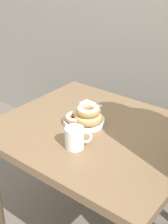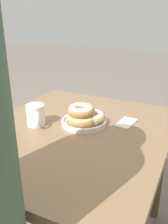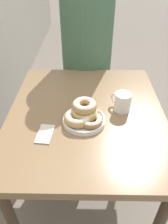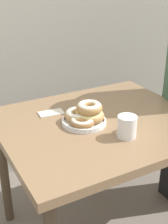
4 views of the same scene
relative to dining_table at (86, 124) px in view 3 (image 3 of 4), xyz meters
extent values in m
plane|color=#70665B|center=(0.00, -0.31, -0.62)|extent=(14.00, 14.00, 0.00)
cube|color=#846647|center=(0.00, 0.00, 0.06)|extent=(0.94, 0.80, 0.04)
cylinder|color=#473828|center=(0.41, -0.34, -0.29)|extent=(0.05, 0.05, 0.66)
cylinder|color=#473828|center=(0.41, 0.34, -0.29)|extent=(0.05, 0.05, 0.66)
cylinder|color=white|center=(-0.08, 0.01, 0.09)|extent=(0.21, 0.21, 0.01)
torus|color=white|center=(-0.08, 0.01, 0.10)|extent=(0.21, 0.21, 0.01)
torus|color=#B2844C|center=(-0.05, 0.01, 0.12)|extent=(0.17, 0.17, 0.04)
torus|color=#E0D17F|center=(-0.05, 0.01, 0.13)|extent=(0.16, 0.16, 0.03)
torus|color=tan|center=(-0.10, 0.04, 0.12)|extent=(0.14, 0.14, 0.04)
torus|color=silver|center=(-0.10, 0.04, 0.13)|extent=(0.13, 0.13, 0.03)
torus|color=#9E7042|center=(-0.11, -0.02, 0.11)|extent=(0.15, 0.15, 0.03)
torus|color=silver|center=(-0.11, -0.02, 0.12)|extent=(0.14, 0.14, 0.03)
torus|color=#B2844C|center=(-0.05, 0.01, 0.16)|extent=(0.16, 0.16, 0.04)
torus|color=silver|center=(-0.05, 0.01, 0.17)|extent=(0.15, 0.15, 0.03)
cylinder|color=white|center=(0.02, -0.18, 0.13)|extent=(0.08, 0.08, 0.10)
cylinder|color=#382114|center=(0.02, -0.18, 0.17)|extent=(0.07, 0.07, 0.00)
torus|color=white|center=(0.05, -0.15, 0.13)|extent=(0.05, 0.05, 0.06)
cube|color=black|center=(0.67, 0.00, -0.30)|extent=(0.28, 0.20, 0.65)
cylinder|color=#42664C|center=(0.62, 0.00, 0.32)|extent=(0.36, 0.36, 0.59)
cube|color=beige|center=(-0.17, 0.19, 0.09)|extent=(0.13, 0.08, 0.01)
camera|label=1|loc=(0.75, -1.04, 0.85)|focal=50.00mm
camera|label=2|loc=(0.86, 0.46, 0.58)|focal=40.00mm
camera|label=3|loc=(-0.89, 0.00, 0.77)|focal=35.00mm
camera|label=4|loc=(-0.70, -1.12, 0.75)|focal=50.00mm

